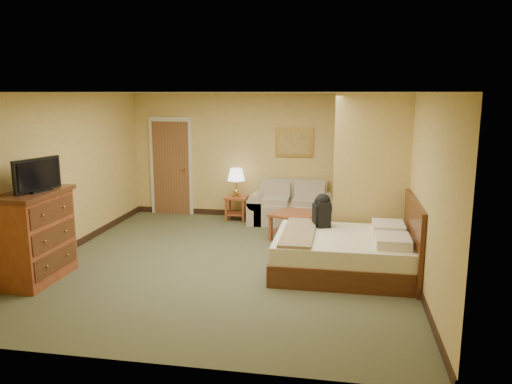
% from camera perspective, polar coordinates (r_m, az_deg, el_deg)
% --- Properties ---
extents(floor, '(6.00, 6.00, 0.00)m').
position_cam_1_polar(floor, '(7.84, -3.11, -8.08)').
color(floor, '#4D5034').
rests_on(floor, ground).
extents(ceiling, '(6.00, 6.00, 0.00)m').
position_cam_1_polar(ceiling, '(7.40, -3.33, 11.29)').
color(ceiling, white).
rests_on(ceiling, back_wall).
extents(back_wall, '(5.50, 0.02, 2.60)m').
position_cam_1_polar(back_wall, '(10.42, 0.54, 4.12)').
color(back_wall, tan).
rests_on(back_wall, floor).
extents(left_wall, '(0.02, 6.00, 2.60)m').
position_cam_1_polar(left_wall, '(8.56, -21.45, 1.78)').
color(left_wall, tan).
rests_on(left_wall, floor).
extents(right_wall, '(0.02, 6.00, 2.60)m').
position_cam_1_polar(right_wall, '(7.39, 18.02, 0.62)').
color(right_wall, tan).
rests_on(right_wall, floor).
extents(partition, '(1.20, 0.15, 2.60)m').
position_cam_1_polar(partition, '(8.24, 13.03, 1.93)').
color(partition, tan).
rests_on(partition, floor).
extents(door, '(0.94, 0.16, 2.10)m').
position_cam_1_polar(door, '(10.91, -9.65, 2.87)').
color(door, beige).
rests_on(door, floor).
extents(baseboard, '(5.50, 0.02, 0.12)m').
position_cam_1_polar(baseboard, '(10.64, 0.52, -2.53)').
color(baseboard, black).
rests_on(baseboard, floor).
extents(loveseat, '(1.70, 0.79, 0.86)m').
position_cam_1_polar(loveseat, '(10.09, 4.05, -2.03)').
color(loveseat, tan).
rests_on(loveseat, floor).
extents(side_table, '(0.45, 0.45, 0.49)m').
position_cam_1_polar(side_table, '(10.33, -2.25, -1.44)').
color(side_table, brown).
rests_on(side_table, floor).
extents(table_lamp, '(0.36, 0.36, 0.59)m').
position_cam_1_polar(table_lamp, '(10.22, -2.28, 1.92)').
color(table_lamp, '#AD853F').
rests_on(table_lamp, side_table).
extents(coffee_table, '(0.98, 0.98, 0.49)m').
position_cam_1_polar(coffee_table, '(8.98, 4.53, -3.26)').
color(coffee_table, brown).
rests_on(coffee_table, floor).
extents(wall_picture, '(0.78, 0.04, 0.60)m').
position_cam_1_polar(wall_picture, '(10.27, 4.39, 5.67)').
color(wall_picture, '#B78E3F').
rests_on(wall_picture, back_wall).
extents(dresser, '(0.63, 1.19, 1.28)m').
position_cam_1_polar(dresser, '(7.59, -23.85, -4.61)').
color(dresser, brown).
rests_on(dresser, floor).
extents(tv, '(0.27, 0.74, 0.46)m').
position_cam_1_polar(tv, '(7.36, -23.73, 1.69)').
color(tv, black).
rests_on(tv, dresser).
extents(bed, '(2.04, 1.73, 1.12)m').
position_cam_1_polar(bed, '(7.46, 10.51, -6.79)').
color(bed, '#452110').
rests_on(bed, floor).
extents(backpack, '(0.28, 0.34, 0.52)m').
position_cam_1_polar(backpack, '(7.81, 7.62, -1.95)').
color(backpack, black).
rests_on(backpack, bed).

